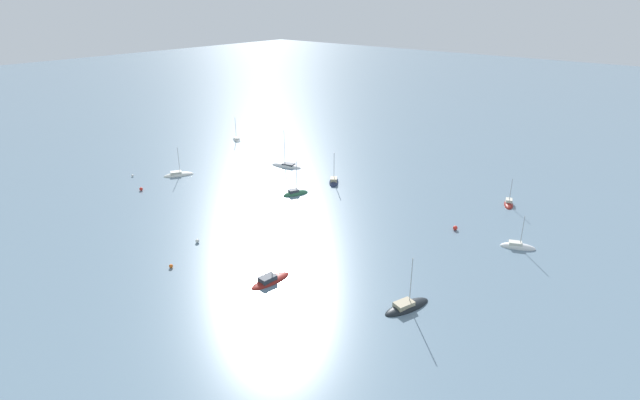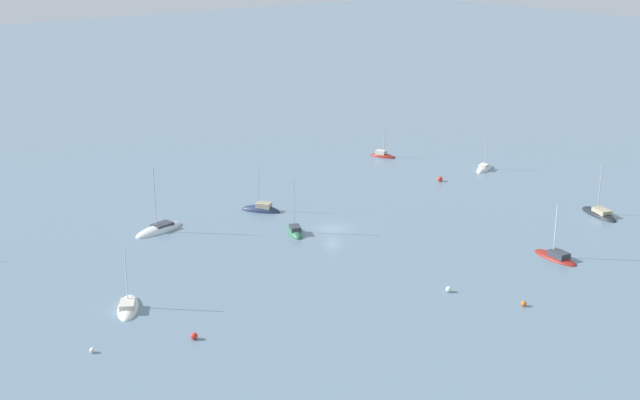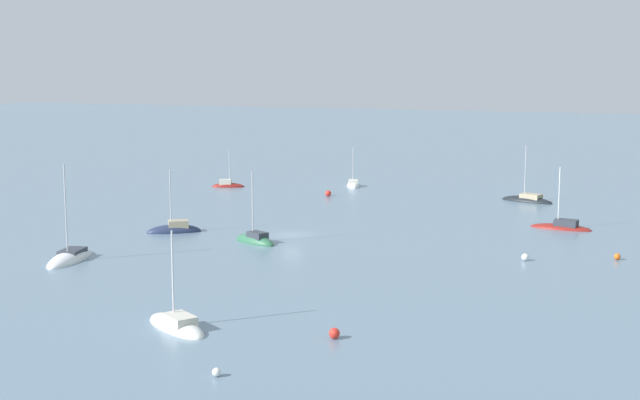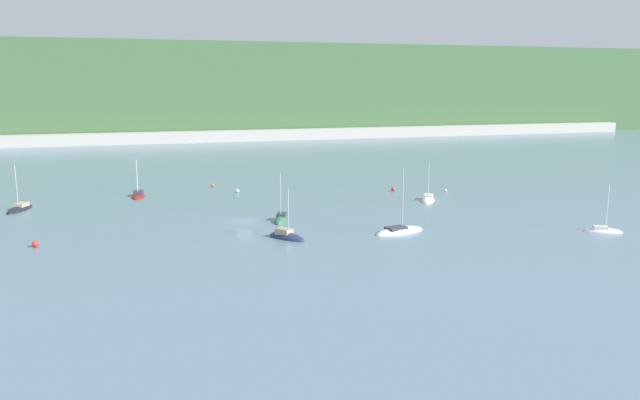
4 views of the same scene
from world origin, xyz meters
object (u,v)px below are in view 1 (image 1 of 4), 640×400
at_px(sailboat_3, 286,166).
at_px(sailboat_5, 270,281).
at_px(mooring_buoy_2, 141,189).
at_px(sailboat_8, 509,204).
at_px(mooring_buoy_4, 171,266).
at_px(sailboat_4, 334,182).
at_px(sailboat_1, 517,247).
at_px(sailboat_2, 407,307).
at_px(mooring_buoy_1, 197,241).
at_px(mooring_buoy_0, 455,228).
at_px(sailboat_7, 237,140).
at_px(sailboat_6, 296,194).
at_px(sailboat_0, 179,175).
at_px(mooring_buoy_3, 132,176).

relative_size(sailboat_3, sailboat_5, 1.34).
bearing_deg(mooring_buoy_2, sailboat_8, -145.86).
bearing_deg(mooring_buoy_4, sailboat_8, -117.79).
relative_size(sailboat_4, sailboat_5, 1.05).
xyz_separation_m(sailboat_1, sailboat_2, (5.65, 29.06, 0.02)).
xyz_separation_m(sailboat_1, sailboat_4, (46.24, -4.81, 0.04)).
xyz_separation_m(sailboat_4, mooring_buoy_1, (-0.42, 40.77, 0.24)).
bearing_deg(mooring_buoy_0, sailboat_2, 102.38).
relative_size(sailboat_3, sailboat_7, 1.36).
bearing_deg(sailboat_5, sailboat_8, -11.74).
bearing_deg(sailboat_5, sailboat_3, 46.76).
height_order(sailboat_5, sailboat_6, sailboat_6).
distance_m(sailboat_4, mooring_buoy_1, 40.78).
bearing_deg(sailboat_5, mooring_buoy_1, 93.42).
xyz_separation_m(sailboat_3, sailboat_4, (-17.20, 1.45, 0.06)).
height_order(sailboat_3, sailboat_4, sailboat_3).
relative_size(sailboat_0, sailboat_8, 1.19).
relative_size(sailboat_7, mooring_buoy_2, 9.90).
distance_m(mooring_buoy_2, mooring_buoy_3, 10.89).
distance_m(sailboat_0, sailboat_3, 27.66).
height_order(sailboat_0, sailboat_6, sailboat_6).
bearing_deg(sailboat_5, sailboat_6, 42.17).
xyz_separation_m(mooring_buoy_0, mooring_buoy_1, (33.91, 35.43, -0.08)).
bearing_deg(mooring_buoy_1, sailboat_5, 177.64).
relative_size(mooring_buoy_1, mooring_buoy_3, 1.28).
height_order(sailboat_8, mooring_buoy_3, sailboat_8).
distance_m(sailboat_2, sailboat_6, 47.99).
bearing_deg(mooring_buoy_3, mooring_buoy_2, 159.32).
distance_m(mooring_buoy_1, mooring_buoy_3, 43.26).
distance_m(sailboat_0, mooring_buoy_4, 47.02).
bearing_deg(sailboat_7, mooring_buoy_0, -163.62).
distance_m(sailboat_4, sailboat_5, 46.22).
bearing_deg(sailboat_8, mooring_buoy_0, -32.15).
xyz_separation_m(sailboat_4, mooring_buoy_0, (-34.33, 5.34, 0.32)).
xyz_separation_m(sailboat_3, sailboat_6, (-15.28, 13.05, 0.04)).
bearing_deg(sailboat_0, sailboat_4, -26.84).
bearing_deg(sailboat_1, mooring_buoy_2, 175.80).
bearing_deg(sailboat_6, mooring_buoy_3, 137.30).
distance_m(sailboat_7, mooring_buoy_0, 82.70).
relative_size(sailboat_6, sailboat_7, 1.13).
relative_size(sailboat_5, sailboat_6, 0.90).
bearing_deg(sailboat_2, mooring_buoy_3, 104.62).
bearing_deg(sailboat_4, mooring_buoy_4, 149.34).
bearing_deg(sailboat_8, mooring_buoy_4, -50.12).
xyz_separation_m(sailboat_2, sailboat_5, (20.42, 7.71, 0.03)).
bearing_deg(mooring_buoy_0, mooring_buoy_3, 17.44).
bearing_deg(mooring_buoy_4, sailboat_2, -156.95).
height_order(sailboat_5, mooring_buoy_3, sailboat_5).
height_order(sailboat_3, mooring_buoy_3, sailboat_3).
relative_size(sailboat_6, mooring_buoy_2, 11.15).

